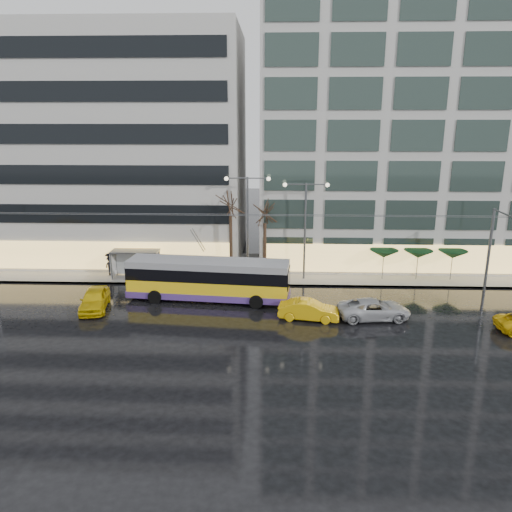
{
  "coord_description": "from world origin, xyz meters",
  "views": [
    {
      "loc": [
        4.31,
        -31.73,
        14.06
      ],
      "look_at": [
        2.95,
        5.0,
        3.8
      ],
      "focal_mm": 35.0,
      "sensor_mm": 36.0,
      "label": 1
    }
  ],
  "objects_px": {
    "trolleybus": "(208,281)",
    "taxi_a": "(95,299)",
    "street_lamp_near": "(248,214)",
    "bus_shelter": "(132,257)"
  },
  "relations": [
    {
      "from": "trolleybus",
      "to": "street_lamp_near",
      "type": "bearing_deg",
      "value": 61.93
    },
    {
      "from": "bus_shelter",
      "to": "street_lamp_near",
      "type": "relative_size",
      "value": 0.47
    },
    {
      "from": "trolleybus",
      "to": "street_lamp_near",
      "type": "distance_m",
      "value": 7.45
    },
    {
      "from": "street_lamp_near",
      "to": "taxi_a",
      "type": "bearing_deg",
      "value": -145.58
    },
    {
      "from": "bus_shelter",
      "to": "trolleybus",
      "type": "bearing_deg",
      "value": -34.58
    },
    {
      "from": "trolleybus",
      "to": "street_lamp_near",
      "type": "xyz_separation_m",
      "value": [
        2.84,
        5.32,
        4.39
      ]
    },
    {
      "from": "trolleybus",
      "to": "taxi_a",
      "type": "bearing_deg",
      "value": -164.28
    },
    {
      "from": "street_lamp_near",
      "to": "taxi_a",
      "type": "distance_m",
      "value": 14.52
    },
    {
      "from": "bus_shelter",
      "to": "street_lamp_near",
      "type": "bearing_deg",
      "value": 0.63
    },
    {
      "from": "street_lamp_near",
      "to": "trolleybus",
      "type": "bearing_deg",
      "value": -118.07
    }
  ]
}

